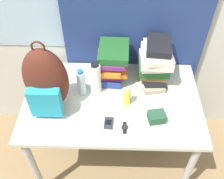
% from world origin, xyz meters
% --- Properties ---
extents(wall_back, '(6.00, 0.06, 2.50)m').
position_xyz_m(wall_back, '(-0.00, 0.83, 1.25)').
color(wall_back, beige).
rests_on(wall_back, ground_plane).
extents(curtain_blue, '(1.03, 0.04, 2.50)m').
position_xyz_m(curtain_blue, '(0.15, 0.78, 1.25)').
color(curtain_blue, navy).
rests_on(curtain_blue, ground_plane).
extents(desk, '(1.21, 0.75, 0.78)m').
position_xyz_m(desk, '(0.00, 0.37, 0.68)').
color(desk, beige).
rests_on(desk, ground_plane).
extents(backpack, '(0.28, 0.22, 0.52)m').
position_xyz_m(backpack, '(-0.40, 0.31, 1.00)').
color(backpack, '#512319').
rests_on(backpack, desk).
extents(book_stack_left, '(0.22, 0.29, 0.27)m').
position_xyz_m(book_stack_left, '(-0.01, 0.60, 0.92)').
color(book_stack_left, navy).
rests_on(book_stack_left, desk).
extents(book_stack_center, '(0.23, 0.29, 0.31)m').
position_xyz_m(book_stack_center, '(0.30, 0.60, 0.93)').
color(book_stack_center, black).
rests_on(book_stack_center, desk).
extents(water_bottle, '(0.06, 0.06, 0.22)m').
position_xyz_m(water_bottle, '(-0.21, 0.43, 0.88)').
color(water_bottle, silver).
rests_on(water_bottle, desk).
extents(sports_bottle, '(0.08, 0.08, 0.25)m').
position_xyz_m(sports_bottle, '(-0.11, 0.46, 0.90)').
color(sports_bottle, white).
rests_on(sports_bottle, desk).
extents(sunscreen_bottle, '(0.04, 0.04, 0.15)m').
position_xyz_m(sunscreen_bottle, '(0.10, 0.34, 0.84)').
color(sunscreen_bottle, yellow).
rests_on(sunscreen_bottle, desk).
extents(cell_phone, '(0.06, 0.09, 0.02)m').
position_xyz_m(cell_phone, '(-0.02, 0.17, 0.78)').
color(cell_phone, '#2D2D33').
rests_on(cell_phone, desk).
extents(sunglasses_case, '(0.16, 0.08, 0.04)m').
position_xyz_m(sunglasses_case, '(0.30, 0.46, 0.79)').
color(sunglasses_case, gray).
rests_on(sunglasses_case, desk).
extents(camera_pouch, '(0.12, 0.10, 0.06)m').
position_xyz_m(camera_pouch, '(0.29, 0.21, 0.81)').
color(camera_pouch, '#234C33').
rests_on(camera_pouch, desk).
extents(wristwatch, '(0.04, 0.09, 0.01)m').
position_xyz_m(wristwatch, '(0.09, 0.14, 0.78)').
color(wristwatch, black).
rests_on(wristwatch, desk).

